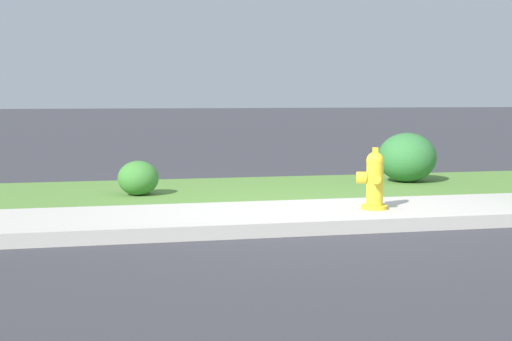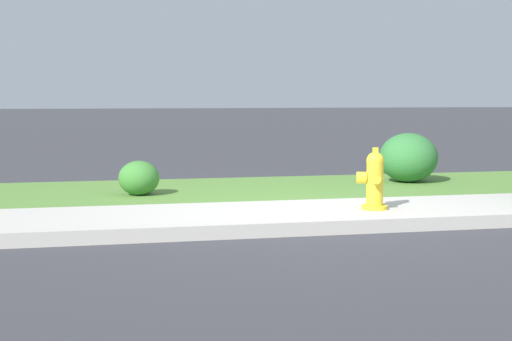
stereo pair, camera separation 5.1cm
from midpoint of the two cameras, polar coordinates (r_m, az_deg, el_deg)
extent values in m
plane|color=#38383D|center=(7.06, 4.63, -3.51)|extent=(120.00, 120.00, 0.00)
cube|color=#BCB7AD|center=(7.05, 4.63, -3.47)|extent=(18.00, 1.81, 0.01)
cube|color=#568438|center=(9.04, 0.92, -1.37)|extent=(18.00, 2.33, 0.01)
cube|color=#BCB7AD|center=(6.12, 7.25, -4.43)|extent=(18.00, 0.16, 0.12)
cylinder|color=yellow|center=(7.38, 9.65, -2.95)|extent=(0.27, 0.27, 0.05)
cylinder|color=yellow|center=(7.35, 9.68, -1.00)|extent=(0.17, 0.17, 0.46)
sphere|color=yellow|center=(7.32, 9.71, 0.77)|extent=(0.18, 0.18, 0.18)
cube|color=yellow|center=(7.32, 9.73, 1.60)|extent=(0.07, 0.07, 0.06)
cylinder|color=yellow|center=(7.21, 9.78, -0.70)|extent=(0.11, 0.11, 0.09)
cylinder|color=yellow|center=(7.47, 9.60, -0.47)|extent=(0.11, 0.11, 0.09)
cylinder|color=yellow|center=(7.33, 8.63, -0.57)|extent=(0.13, 0.14, 0.12)
ellipsoid|color=#337538|center=(9.82, 12.24, 1.01)|extent=(0.78, 0.78, 0.67)
ellipsoid|color=#3D7F33|center=(8.45, -9.18, -0.60)|extent=(0.48, 0.48, 0.41)
camera|label=1|loc=(0.03, -89.80, 0.02)|focal=50.00mm
camera|label=2|loc=(0.03, 90.20, -0.02)|focal=50.00mm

